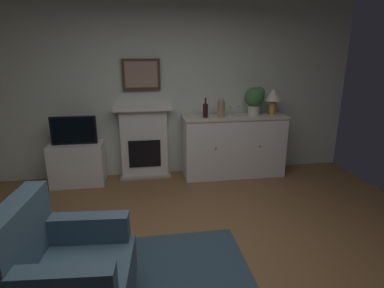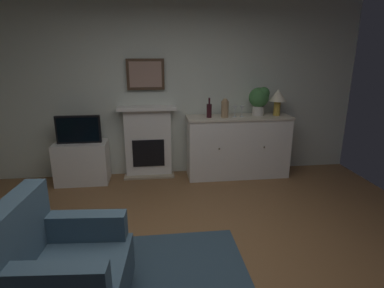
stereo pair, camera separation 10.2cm
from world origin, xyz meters
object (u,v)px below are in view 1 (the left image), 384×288
wine_glass_center (238,108)px  vase_decorative (221,108)px  framed_picture (141,74)px  wine_bottle (205,110)px  fireplace_unit (144,142)px  tv_set (74,130)px  wine_glass_left (231,109)px  potted_plant_small (255,98)px  tv_cabinet (78,164)px  armchair (64,272)px  sideboard_cabinet (234,146)px  table_lamp (273,97)px

wine_glass_center → vase_decorative: size_ratio=0.59×
framed_picture → wine_bottle: 1.07m
vase_decorative → wine_glass_center: bearing=3.2°
fireplace_unit → framed_picture: 1.02m
framed_picture → tv_set: (-0.98, -0.23, -0.75)m
wine_glass_left → framed_picture: bearing=168.4°
framed_picture → wine_glass_center: size_ratio=3.33×
vase_decorative → potted_plant_small: 0.57m
tv_cabinet → potted_plant_small: potted_plant_small is taller
fireplace_unit → potted_plant_small: 1.82m
tv_set → wine_bottle: bearing=-0.8°
framed_picture → wine_glass_left: 1.41m
fireplace_unit → armchair: (-0.60, -2.67, -0.17)m
wine_glass_center → tv_set: bearing=179.3°
sideboard_cabinet → potted_plant_small: potted_plant_small is taller
wine_glass_left → wine_glass_center: bearing=4.0°
table_lamp → wine_glass_center: size_ratio=2.42×
table_lamp → vase_decorative: bearing=-176.5°
wine_bottle → wine_glass_left: 0.39m
framed_picture → vase_decorative: (1.14, -0.27, -0.47)m
wine_bottle → wine_glass_center: (0.50, 0.00, 0.01)m
wine_bottle → tv_set: wine_bottle is taller
fireplace_unit → wine_glass_left: size_ratio=6.67×
table_lamp → fireplace_unit: bearing=174.8°
wine_glass_center → potted_plant_small: bearing=15.7°
wine_glass_center → wine_bottle: bearing=-179.9°
sideboard_cabinet → wine_glass_left: (-0.08, -0.04, 0.59)m
framed_picture → table_lamp: size_ratio=1.38×
fireplace_unit → vase_decorative: vase_decorative is taller
wine_glass_center → fireplace_unit: bearing=171.4°
table_lamp → framed_picture: bearing=173.5°
sideboard_cabinet → vase_decorative: size_ratio=5.61×
sideboard_cabinet → table_lamp: 0.95m
wine_glass_left → armchair: (-1.89, -2.45, -0.69)m
tv_set → armchair: bearing=-81.4°
potted_plant_small → vase_decorative: bearing=-170.2°
fireplace_unit → potted_plant_small: potted_plant_small is taller
sideboard_cabinet → wine_bottle: 0.74m
wine_glass_left → vase_decorative: (-0.15, -0.01, 0.02)m
tv_cabinet → tv_set: (-0.00, -0.02, 0.51)m
vase_decorative → framed_picture: bearing=166.6°
tv_cabinet → potted_plant_small: 2.81m
tv_cabinet → framed_picture: bearing=12.0°
sideboard_cabinet → wine_glass_center: 0.60m
tv_set → potted_plant_small: size_ratio=1.44×
fireplace_unit → sideboard_cabinet: size_ratio=0.70×
fireplace_unit → table_lamp: table_lamp is taller
fireplace_unit → tv_set: fireplace_unit is taller
vase_decorative → wine_glass_left: bearing=2.6°
framed_picture → sideboard_cabinet: framed_picture is taller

